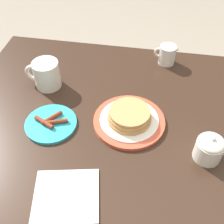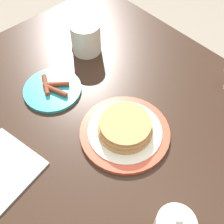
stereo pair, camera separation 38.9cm
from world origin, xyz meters
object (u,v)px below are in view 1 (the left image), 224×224
(sugar_bowl, at_px, (209,148))
(napkin, at_px, (66,196))
(coffee_mug, at_px, (46,74))
(side_plate_bacon, at_px, (51,123))
(pancake_plate, at_px, (130,118))
(creamer_pitcher, at_px, (167,54))

(sugar_bowl, bearing_deg, napkin, 27.50)
(coffee_mug, bearing_deg, napkin, 114.68)
(side_plate_bacon, relative_size, coffee_mug, 1.29)
(pancake_plate, relative_size, coffee_mug, 1.80)
(creamer_pitcher, distance_m, napkin, 0.67)
(side_plate_bacon, relative_size, napkin, 0.85)
(side_plate_bacon, xyz_separation_m, napkin, (-0.12, 0.23, -0.00))
(creamer_pitcher, relative_size, napkin, 0.50)
(pancake_plate, xyz_separation_m, napkin, (0.13, 0.28, -0.02))
(side_plate_bacon, bearing_deg, napkin, 117.07)
(coffee_mug, xyz_separation_m, creamer_pitcher, (-0.42, -0.21, -0.01))
(side_plate_bacon, distance_m, creamer_pitcher, 0.53)
(coffee_mug, height_order, creamer_pitcher, coffee_mug)
(napkin, bearing_deg, coffee_mug, -65.32)
(pancake_plate, xyz_separation_m, creamer_pitcher, (-0.10, -0.34, 0.02))
(side_plate_bacon, bearing_deg, pancake_plate, -168.00)
(coffee_mug, xyz_separation_m, sugar_bowl, (-0.56, 0.23, -0.01))
(pancake_plate, height_order, creamer_pitcher, creamer_pitcher)
(pancake_plate, xyz_separation_m, coffee_mug, (0.32, -0.13, 0.03))
(sugar_bowl, distance_m, napkin, 0.41)
(pancake_plate, distance_m, coffee_mug, 0.35)
(pancake_plate, distance_m, side_plate_bacon, 0.25)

